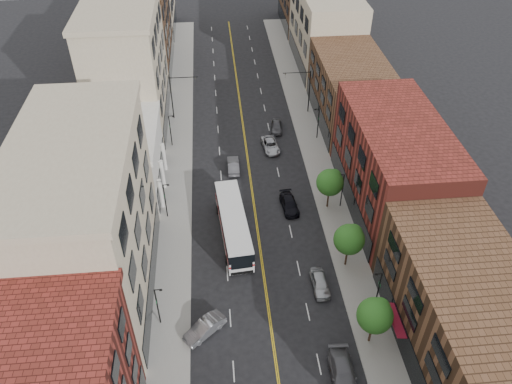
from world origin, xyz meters
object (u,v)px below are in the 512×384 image
object	(u,v)px
car_parked_far	(320,283)
car_lane_c	(277,127)
car_lane_behind	(233,165)
city_bus	(233,223)
car_parked_mid	(343,375)
car_angle_b	(205,328)
car_lane_a	(289,204)
car_lane_b	(270,145)

from	to	relation	value
car_parked_far	car_lane_c	distance (m)	31.78
car_parked_far	car_lane_behind	distance (m)	23.54
city_bus	car_parked_far	distance (m)	12.55
car_lane_c	city_bus	bearing A→B (deg)	-102.02
city_bus	car_lane_c	size ratio (longest dim) A/B	3.19
car_parked_mid	car_lane_c	bearing A→B (deg)	92.74
car_angle_b	car_parked_far	size ratio (longest dim) A/B	1.07
city_bus	car_parked_far	size ratio (longest dim) A/B	3.10
car_lane_a	car_lane_b	size ratio (longest dim) A/B	0.96
car_parked_far	car_lane_a	distance (m)	13.30
car_parked_mid	car_lane_a	world-z (taller)	car_parked_mid
car_parked_far	city_bus	bearing A→B (deg)	132.80
city_bus	car_parked_mid	size ratio (longest dim) A/B	2.40
car_parked_mid	car_lane_b	bearing A→B (deg)	95.22
car_angle_b	car_lane_c	xyz separation A→B (m)	(11.68, 36.35, -0.04)
city_bus	car_lane_a	xyz separation A→B (m)	(7.35, 4.30, -1.27)
car_parked_far	car_lane_behind	world-z (taller)	car_lane_behind
car_lane_behind	car_lane_b	world-z (taller)	car_lane_behind
city_bus	car_angle_b	world-z (taller)	city_bus
car_parked_far	car_lane_c	world-z (taller)	car_parked_far
car_lane_behind	car_lane_a	size ratio (longest dim) A/B	0.97
car_angle_b	car_lane_behind	world-z (taller)	car_angle_b
city_bus	car_angle_b	distance (m)	14.02
car_lane_b	car_lane_c	bearing A→B (deg)	67.44
car_lane_behind	city_bus	bearing A→B (deg)	87.43
car_lane_a	car_lane_b	world-z (taller)	car_lane_a
car_lane_a	city_bus	bearing A→B (deg)	-155.10
car_lane_c	car_lane_a	bearing A→B (deg)	-84.79
car_angle_b	car_lane_c	bearing A→B (deg)	122.56
car_lane_a	car_lane_c	distance (m)	18.57
car_parked_mid	car_lane_a	distance (m)	24.04
car_parked_far	car_lane_behind	xyz separation A→B (m)	(-8.00, 22.14, 0.01)
car_angle_b	car_lane_c	world-z (taller)	car_angle_b
car_parked_far	car_lane_behind	bearing A→B (deg)	108.26
car_lane_b	car_angle_b	bearing A→B (deg)	-113.52
car_angle_b	car_parked_far	xyz separation A→B (m)	(12.36, 4.57, -0.02)
car_angle_b	car_parked_far	world-z (taller)	car_angle_b
car_parked_far	car_lane_c	xyz separation A→B (m)	(-0.68, 31.78, -0.02)
car_parked_far	car_lane_b	bearing A→B (deg)	93.16
car_parked_far	car_lane_a	xyz separation A→B (m)	(-1.39, 13.22, -0.05)
car_parked_far	car_lane_a	bearing A→B (deg)	94.40
car_parked_mid	car_lane_b	distance (m)	37.58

